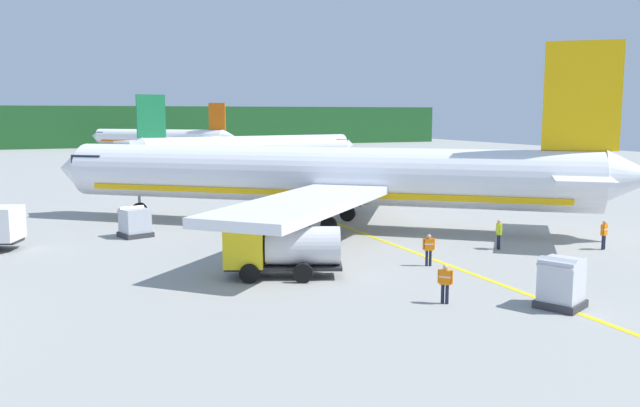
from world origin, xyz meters
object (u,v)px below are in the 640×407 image
crew_marshaller (429,247)px  crew_loader_left (604,232)px  service_truck_pushback (280,248)px  crew_supervisor (445,281)px  cargo_container_near (135,223)px  crew_loader_right (499,232)px  airliner_far_taxiway (161,137)px  airliner_foreground (325,177)px  cargo_container_mid (561,283)px  airliner_mid_apron (248,148)px

crew_marshaller → crew_loader_left: bearing=-1.8°
service_truck_pushback → crew_supervisor: bearing=-55.1°
cargo_container_near → crew_loader_right: bearing=-32.9°
airliner_far_taxiway → crew_marshaller: (-5.09, -111.14, -1.84)m
airliner_far_taxiway → crew_supervisor: airliner_far_taxiway is taller
airliner_far_taxiway → crew_supervisor: bearing=-93.9°
airliner_foreground → cargo_container_mid: airliner_foreground is taller
airliner_mid_apron → cargo_container_mid: (-7.78, -69.03, -1.88)m
airliner_foreground → airliner_far_taxiway: size_ratio=1.26×
airliner_far_taxiway → cargo_container_mid: airliner_far_taxiway is taller
airliner_far_taxiway → service_truck_pushback: 111.13m
cargo_container_near → crew_loader_left: cargo_container_near is taller
crew_marshaller → crew_supervisor: bearing=-116.5°
airliner_far_taxiway → airliner_mid_apron: bearing=-85.9°
crew_loader_left → cargo_container_near: bearing=149.0°
airliner_mid_apron → airliner_foreground: bearing=-100.5°
service_truck_pushback → cargo_container_mid: (8.56, -8.95, -0.41)m
crew_marshaller → crew_supervisor: 6.66m
airliner_foreground → service_truck_pushback: airliner_foreground is taller
service_truck_pushback → crew_loader_left: service_truck_pushback is taller
airliner_foreground → airliner_mid_apron: bearing=79.5°
airliner_foreground → crew_loader_left: 17.61m
crew_loader_left → airliner_foreground: bearing=131.1°
airliner_mid_apron → service_truck_pushback: size_ratio=6.14×
service_truck_pushback → crew_loader_left: bearing=-3.4°
cargo_container_mid → crew_supervisor: 4.49m
crew_supervisor → crew_loader_right: bearing=42.0°
crew_loader_right → airliner_far_taxiway: bearing=90.4°
service_truck_pushback → airliner_mid_apron: bearing=74.8°
crew_marshaller → crew_loader_right: 6.22m
cargo_container_mid → crew_loader_left: bearing=37.1°
cargo_container_mid → crew_supervisor: size_ratio=1.36×
crew_loader_right → crew_loader_left: bearing=-23.7°
cargo_container_mid → cargo_container_near: bearing=121.3°
crew_loader_left → crew_supervisor: (-14.26, -5.59, -0.04)m
airliner_far_taxiway → crew_loader_left: (6.20, -111.50, -1.81)m
airliner_far_taxiway → crew_loader_left: size_ratio=16.47×
airliner_foreground → service_truck_pushback: (-7.48, -12.04, -2.00)m
airliner_mid_apron → airliner_far_taxiway: (-3.61, 50.32, -0.08)m
crew_marshaller → crew_loader_left: crew_loader_left is taller
cargo_container_mid → crew_loader_left: 13.00m
airliner_foreground → airliner_mid_apron: (8.86, 48.03, -0.52)m
crew_loader_left → service_truck_pushback: bearing=176.6°
cargo_container_near → crew_marshaller: (12.58, -13.96, 0.06)m
airliner_foreground → crew_marshaller: size_ratio=21.30×
airliner_far_taxiway → cargo_container_near: 98.80m
airliner_mid_apron → cargo_container_mid: airliner_mid_apron is taller
airliner_foreground → service_truck_pushback: size_ratio=6.02×
service_truck_pushback → crew_supervisor: size_ratio=3.58×
cargo_container_mid → airliner_foreground: bearing=93.0°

